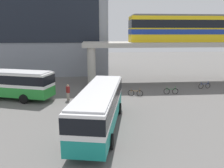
{
  "coord_description": "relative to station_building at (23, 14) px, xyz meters",
  "views": [
    {
      "loc": [
        0.64,
        -16.85,
        7.36
      ],
      "look_at": [
        2.55,
        6.0,
        2.2
      ],
      "focal_mm": 36.82,
      "sensor_mm": 36.0,
      "label": 1
    }
  ],
  "objects": [
    {
      "name": "train",
      "position": [
        27.44,
        -10.89,
        -2.62
      ],
      "size": [
        19.5,
        2.96,
        3.84
      ],
      "color": "yellow",
      "rests_on": "elevated_platform"
    },
    {
      "name": "bus_main",
      "position": [
        12.83,
        -27.23,
        -8.59
      ],
      "size": [
        4.67,
        11.32,
        3.22
      ],
      "color": "teal",
      "rests_on": "ground_plane"
    },
    {
      "name": "bicycle_brown",
      "position": [
        17.32,
        -18.16,
        -10.22
      ],
      "size": [
        1.72,
        0.62,
        1.04
      ],
      "color": "black",
      "rests_on": "ground_plane"
    },
    {
      "name": "bus_secondary",
      "position": [
        2.49,
        -17.95,
        -8.59
      ],
      "size": [
        11.28,
        5.88,
        3.22
      ],
      "color": "#268C33",
      "rests_on": "ground_plane"
    },
    {
      "name": "bicycle_blue",
      "position": [
        27.25,
        -15.23,
        -10.22
      ],
      "size": [
        1.78,
        0.34,
        1.04
      ],
      "color": "black",
      "rests_on": "ground_plane"
    },
    {
      "name": "ground_plane",
      "position": [
        11.73,
        -17.23,
        -10.58
      ],
      "size": [
        120.0,
        120.0,
        0.0
      ],
      "primitive_type": "plane",
      "color": "#605E5B"
    },
    {
      "name": "pedestrian_walking_across",
      "position": [
        9.57,
        -19.31,
        -9.73
      ],
      "size": [
        0.44,
        0.48,
        1.8
      ],
      "color": "gray",
      "rests_on": "ground_plane"
    },
    {
      "name": "elevated_platform",
      "position": [
        27.13,
        -10.89,
        -5.39
      ],
      "size": [
        32.3,
        6.58,
        6.0
      ],
      "color": "#ADA89E",
      "rests_on": "ground_plane"
    },
    {
      "name": "station_building",
      "position": [
        0.0,
        0.0,
        0.0
      ],
      "size": [
        29.99,
        10.87,
        21.16
      ],
      "color": "gray",
      "rests_on": "ground_plane"
    },
    {
      "name": "bicycle_green",
      "position": [
        21.82,
        -17.62,
        -10.22
      ],
      "size": [
        1.79,
        0.15,
        1.04
      ],
      "color": "black",
      "rests_on": "ground_plane"
    }
  ]
}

